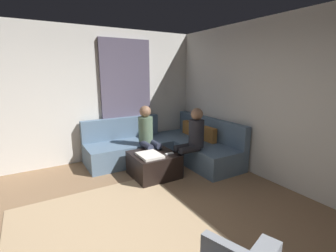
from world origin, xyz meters
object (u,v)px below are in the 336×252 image
(game_remote, at_px, (169,154))
(sectional_couch, at_px, (167,147))
(ottoman, at_px, (154,165))
(person_on_couch_back, at_px, (192,138))
(person_on_couch_side, at_px, (148,134))
(coffee_mug, at_px, (157,146))

(game_remote, bearing_deg, sectional_couch, 151.96)
(ottoman, bearing_deg, game_remote, 50.71)
(sectional_couch, xyz_separation_m, person_on_couch_back, (0.79, 0.06, 0.38))
(sectional_couch, distance_m, ottoman, 0.85)
(person_on_couch_side, bearing_deg, coffee_mug, 109.65)
(person_on_couch_side, bearing_deg, ottoman, 76.23)
(person_on_couch_back, distance_m, person_on_couch_side, 0.86)
(ottoman, distance_m, person_on_couch_back, 0.84)
(ottoman, xyz_separation_m, coffee_mug, (-0.22, 0.18, 0.26))
(coffee_mug, relative_size, game_remote, 0.63)
(sectional_couch, relative_size, game_remote, 17.00)
(person_on_couch_back, bearing_deg, game_remote, 85.78)
(ottoman, bearing_deg, person_on_couch_back, 72.50)
(person_on_couch_back, relative_size, person_on_couch_side, 1.00)
(person_on_couch_back, bearing_deg, ottoman, 72.50)
(sectional_couch, relative_size, person_on_couch_side, 2.12)
(person_on_couch_back, height_order, person_on_couch_side, same)
(coffee_mug, xyz_separation_m, game_remote, (0.40, 0.04, -0.04))
(sectional_couch, distance_m, person_on_couch_side, 0.66)
(person_on_couch_back, bearing_deg, coffee_mug, 48.96)
(sectional_couch, height_order, person_on_couch_side, person_on_couch_side)
(game_remote, height_order, person_on_couch_back, person_on_couch_back)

